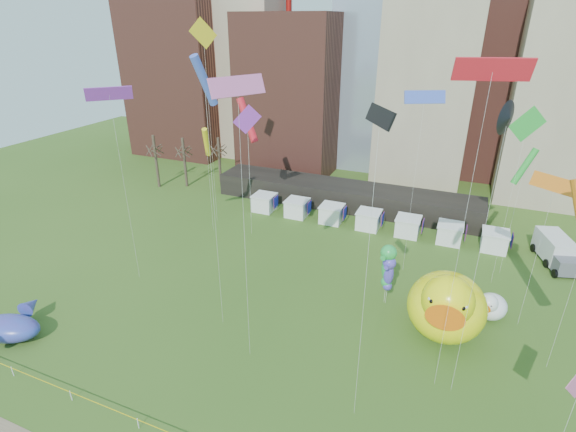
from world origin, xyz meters
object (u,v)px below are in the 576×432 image
at_px(big_duck, 447,305).
at_px(box_truck, 556,250).
at_px(seahorse_purple, 389,271).
at_px(seahorse_green, 388,263).
at_px(whale_inflatable, 10,326).
at_px(small_duck, 490,306).

xyz_separation_m(big_duck, box_truck, (10.45, 17.85, -1.65)).
bearing_deg(box_truck, seahorse_purple, -152.55).
xyz_separation_m(seahorse_purple, box_truck, (15.83, 15.15, -2.14)).
distance_m(seahorse_green, whale_inflatable, 33.46).
bearing_deg(whale_inflatable, box_truck, 21.27).
distance_m(big_duck, small_duck, 5.84).
relative_size(seahorse_purple, whale_inflatable, 0.74).
bearing_deg(whale_inflatable, seahorse_green, 16.68).
bearing_deg(big_duck, seahorse_purple, 153.97).
relative_size(big_duck, seahorse_purple, 1.73).
height_order(seahorse_purple, whale_inflatable, seahorse_purple).
distance_m(seahorse_green, seahorse_purple, 0.75).
relative_size(small_duck, seahorse_green, 0.67).
bearing_deg(whale_inflatable, seahorse_purple, 16.25).
bearing_deg(seahorse_green, big_duck, -11.58).
height_order(small_duck, seahorse_purple, seahorse_purple).
xyz_separation_m(small_duck, box_truck, (6.76, 13.71, 0.19)).
xyz_separation_m(seahorse_green, whale_inflatable, (-28.39, -17.41, -3.26)).
xyz_separation_m(seahorse_green, seahorse_purple, (0.17, -0.19, -0.71)).
xyz_separation_m(big_duck, small_duck, (3.69, 4.14, -1.84)).
relative_size(big_duck, small_duck, 2.16).
distance_m(whale_inflatable, box_truck, 54.94).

